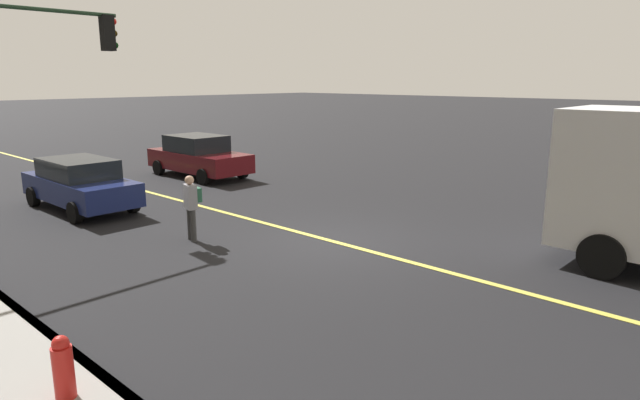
% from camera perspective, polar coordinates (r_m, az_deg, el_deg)
% --- Properties ---
extents(ground, '(200.00, 200.00, 0.00)m').
position_cam_1_polar(ground, '(13.15, 1.15, -4.34)').
color(ground, black).
extents(curb_edge, '(80.00, 0.16, 0.15)m').
position_cam_1_polar(curb_edge, '(9.56, -27.36, -12.07)').
color(curb_edge, slate).
rests_on(curb_edge, ground).
extents(lane_stripe_center, '(80.00, 0.16, 0.01)m').
position_cam_1_polar(lane_stripe_center, '(13.15, 1.15, -4.32)').
color(lane_stripe_center, '#D8CC4C').
rests_on(lane_stripe_center, ground).
extents(car_maroon, '(4.67, 2.04, 1.65)m').
position_cam_1_polar(car_maroon, '(22.18, -12.67, 4.54)').
color(car_maroon, '#591116').
rests_on(car_maroon, ground).
extents(car_navy, '(4.51, 1.89, 1.53)m').
position_cam_1_polar(car_navy, '(17.67, -23.94, 1.61)').
color(car_navy, navy).
rests_on(car_navy, ground).
extents(pedestrian_with_backpack, '(0.42, 0.43, 1.60)m').
position_cam_1_polar(pedestrian_with_backpack, '(13.34, -13.36, -0.33)').
color(pedestrian_with_backpack, '#383838').
rests_on(pedestrian_with_backpack, ground).
extents(fire_hydrant, '(0.24, 0.24, 0.94)m').
position_cam_1_polar(fire_hydrant, '(7.33, -25.35, -16.13)').
color(fire_hydrant, red).
rests_on(fire_hydrant, ground).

